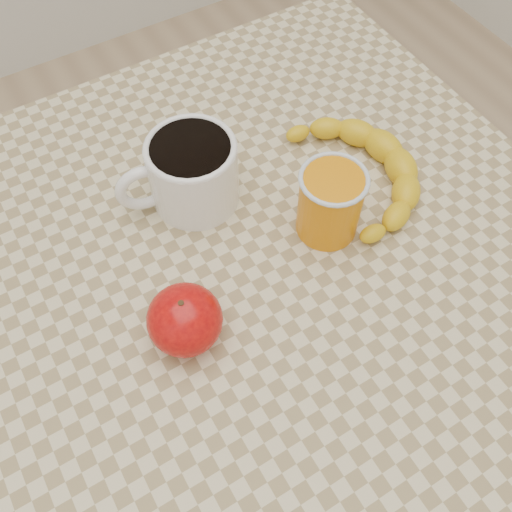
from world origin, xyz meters
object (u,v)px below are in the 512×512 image
apple (185,320)px  banana (361,171)px  orange_juice_glass (330,203)px  coffee_mug (191,171)px  table (256,300)px

apple → banana: bearing=15.5°
orange_juice_glass → banana: orange_juice_glass is taller
orange_juice_glass → banana: (0.08, 0.04, -0.03)m
coffee_mug → orange_juice_glass: bearing=-46.5°
coffee_mug → apple: (-0.09, -0.17, -0.01)m
orange_juice_glass → apple: bearing=-168.6°
coffee_mug → apple: size_ratio=1.93×
table → orange_juice_glass: orange_juice_glass is taller
table → banana: banana is taller
table → coffee_mug: size_ratio=5.04×
table → banana: 0.21m
banana → table: bearing=-152.9°
table → orange_juice_glass: 0.17m
coffee_mug → apple: coffee_mug is taller
coffee_mug → orange_juice_glass: same height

